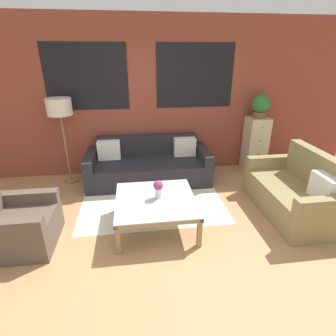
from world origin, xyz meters
The scene contains 11 objects.
ground_plane centered at (0.00, 0.00, 0.00)m, with size 16.00×16.00×0.00m, color #AD7F51.
wall_back_brick centered at (0.00, 2.44, 1.41)m, with size 8.40×0.09×2.80m.
rug centered at (0.04, 1.15, 0.00)m, with size 2.21×1.51×0.00m.
couch_dark centered at (0.04, 1.95, 0.28)m, with size 2.17×0.88×0.78m.
settee_vintage centered at (2.08, 0.60, 0.31)m, with size 0.80×1.51×0.92m.
armchair_corner centered at (-1.66, 0.36, 0.28)m, with size 0.80×0.79×0.84m.
coffee_table centered at (0.04, 0.51, 0.37)m, with size 1.04×1.04×0.43m.
floor_lamp centered at (-1.40, 2.10, 1.31)m, with size 0.41×0.41×1.51m.
drawer_cabinet centered at (2.16, 2.17, 0.53)m, with size 0.39×0.40×1.06m.
potted_plant centered at (2.16, 2.17, 1.29)m, with size 0.34×0.34×0.44m.
flower_vase centered at (0.08, 0.53, 0.57)m, with size 0.13×0.13×0.25m.
Camera 1 is at (-0.20, -2.47, 2.18)m, focal length 28.00 mm.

